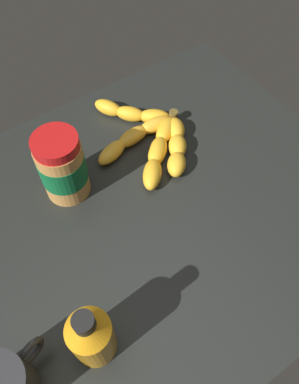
% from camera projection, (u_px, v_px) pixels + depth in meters
% --- Properties ---
extents(ground_plane, '(0.91, 0.70, 0.04)m').
position_uv_depth(ground_plane, '(136.00, 223.00, 0.73)').
color(ground_plane, black).
extents(banana_bunch, '(0.22, 0.29, 0.04)m').
position_uv_depth(banana_bunch, '(151.00, 138.00, 0.80)').
color(banana_bunch, gold).
rests_on(banana_bunch, ground_plane).
extents(peanut_butter_jar, '(0.09, 0.09, 0.15)m').
position_uv_depth(peanut_butter_jar, '(62.00, 167.00, 0.69)').
color(peanut_butter_jar, '#BF8442').
rests_on(peanut_butter_jar, ground_plane).
extents(honey_bottle, '(0.07, 0.07, 0.15)m').
position_uv_depth(honey_bottle, '(91.00, 336.00, 0.53)').
color(honey_bottle, orange).
rests_on(honey_bottle, ground_plane).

